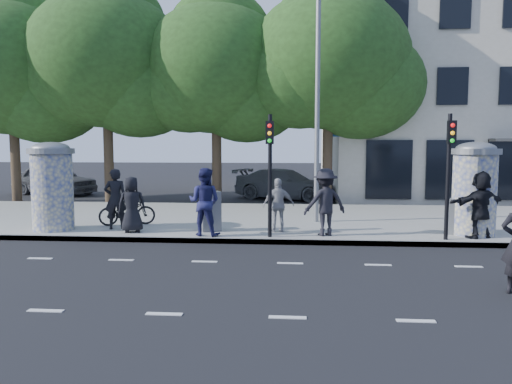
# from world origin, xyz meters

# --- Properties ---
(ground) EXTENTS (120.00, 120.00, 0.00)m
(ground) POSITION_xyz_m (0.00, 0.00, 0.00)
(ground) COLOR black
(ground) RESTS_ON ground
(sidewalk) EXTENTS (40.00, 8.00, 0.15)m
(sidewalk) POSITION_xyz_m (0.00, 7.50, 0.07)
(sidewalk) COLOR gray
(sidewalk) RESTS_ON ground
(curb) EXTENTS (40.00, 0.10, 0.16)m
(curb) POSITION_xyz_m (0.00, 3.55, 0.07)
(curb) COLOR slate
(curb) RESTS_ON ground
(lane_dash_near) EXTENTS (32.00, 0.12, 0.01)m
(lane_dash_near) POSITION_xyz_m (0.00, -2.20, 0.00)
(lane_dash_near) COLOR silver
(lane_dash_near) RESTS_ON ground
(lane_dash_far) EXTENTS (32.00, 0.12, 0.01)m
(lane_dash_far) POSITION_xyz_m (0.00, 1.40, 0.00)
(lane_dash_far) COLOR silver
(lane_dash_far) RESTS_ON ground
(ad_column_left) EXTENTS (1.36, 1.36, 2.65)m
(ad_column_left) POSITION_xyz_m (-7.20, 4.50, 1.54)
(ad_column_left) COLOR beige
(ad_column_left) RESTS_ON sidewalk
(ad_column_right) EXTENTS (1.36, 1.36, 2.65)m
(ad_column_right) POSITION_xyz_m (5.20, 4.70, 1.54)
(ad_column_right) COLOR beige
(ad_column_right) RESTS_ON sidewalk
(traffic_pole_near) EXTENTS (0.22, 0.31, 3.40)m
(traffic_pole_near) POSITION_xyz_m (-0.60, 3.79, 2.23)
(traffic_pole_near) COLOR black
(traffic_pole_near) RESTS_ON sidewalk
(traffic_pole_far) EXTENTS (0.22, 0.31, 3.40)m
(traffic_pole_far) POSITION_xyz_m (4.20, 3.79, 2.23)
(traffic_pole_far) COLOR black
(traffic_pole_far) RESTS_ON sidewalk
(street_lamp) EXTENTS (0.25, 0.93, 8.00)m
(street_lamp) POSITION_xyz_m (0.80, 6.63, 4.79)
(street_lamp) COLOR slate
(street_lamp) RESTS_ON sidewalk
(tree_far_left) EXTENTS (7.20, 7.20, 9.26)m
(tree_far_left) POSITION_xyz_m (-13.00, 12.50, 6.19)
(tree_far_left) COLOR #38281C
(tree_far_left) RESTS_ON ground
(tree_mid_left) EXTENTS (7.20, 7.20, 9.57)m
(tree_mid_left) POSITION_xyz_m (-8.50, 12.50, 6.50)
(tree_mid_left) COLOR #38281C
(tree_mid_left) RESTS_ON ground
(tree_near_left) EXTENTS (6.80, 6.80, 8.97)m
(tree_near_left) POSITION_xyz_m (-3.50, 12.70, 6.06)
(tree_near_left) COLOR #38281C
(tree_near_left) RESTS_ON ground
(tree_center) EXTENTS (7.00, 7.00, 9.30)m
(tree_center) POSITION_xyz_m (1.50, 12.30, 6.31)
(tree_center) COLOR #38281C
(tree_center) RESTS_ON ground
(building) EXTENTS (20.30, 15.85, 12.00)m
(building) POSITION_xyz_m (12.00, 19.99, 5.99)
(building) COLOR #B4AD97
(building) RESTS_ON ground
(ped_a) EXTENTS (0.93, 0.75, 1.65)m
(ped_a) POSITION_xyz_m (-4.68, 4.26, 0.97)
(ped_a) COLOR black
(ped_a) RESTS_ON sidewalk
(ped_b) EXTENTS (0.77, 0.60, 1.85)m
(ped_b) POSITION_xyz_m (-5.35, 4.76, 1.08)
(ped_b) COLOR black
(ped_b) RESTS_ON sidewalk
(ped_c) EXTENTS (1.05, 0.89, 1.92)m
(ped_c) POSITION_xyz_m (-2.46, 3.94, 1.11)
(ped_c) COLOR #1F204E
(ped_c) RESTS_ON sidewalk
(ped_d) EXTENTS (1.40, 1.08, 1.91)m
(ped_d) POSITION_xyz_m (0.95, 4.20, 1.10)
(ped_d) COLOR black
(ped_d) RESTS_ON sidewalk
(ped_e) EXTENTS (1.02, 0.71, 1.59)m
(ped_e) POSITION_xyz_m (-0.39, 4.68, 0.95)
(ped_e) COLOR #969698
(ped_e) RESTS_ON sidewalk
(ped_f) EXTENTS (1.83, 1.27, 1.86)m
(ped_f) POSITION_xyz_m (5.18, 4.17, 1.08)
(ped_f) COLOR black
(ped_f) RESTS_ON sidewalk
(bicycle) EXTENTS (1.20, 1.86, 0.92)m
(bicycle) POSITION_xyz_m (-5.26, 5.50, 0.61)
(bicycle) COLOR black
(bicycle) RESTS_ON sidewalk
(cabinet_left) EXTENTS (0.68, 0.61, 1.18)m
(cabinet_left) POSITION_xyz_m (-2.41, 4.68, 0.74)
(cabinet_left) COLOR slate
(cabinet_left) RESTS_ON sidewalk
(cabinet_right) EXTENTS (0.59, 0.51, 1.03)m
(cabinet_right) POSITION_xyz_m (4.78, 4.67, 0.66)
(cabinet_right) COLOR slate
(cabinet_right) RESTS_ON sidewalk
(car_left) EXTENTS (3.40, 5.18, 1.64)m
(car_left) POSITION_xyz_m (-12.86, 15.88, 0.82)
(car_left) COLOR #494A4F
(car_left) RESTS_ON ground
(car_right) EXTENTS (3.81, 5.53, 1.49)m
(car_right) POSITION_xyz_m (-0.40, 14.72, 0.74)
(car_right) COLOR #56595D
(car_right) RESTS_ON ground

